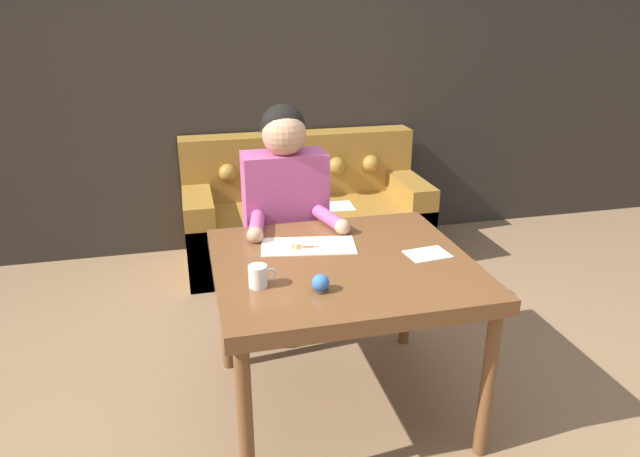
{
  "coord_description": "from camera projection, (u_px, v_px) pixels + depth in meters",
  "views": [
    {
      "loc": [
        -0.56,
        -2.19,
        1.83
      ],
      "look_at": [
        0.01,
        0.15,
        0.87
      ],
      "focal_mm": 32.0,
      "sensor_mm": 36.0,
      "label": 1
    }
  ],
  "objects": [
    {
      "name": "ground_plane",
      "position": [
        325.0,
        406.0,
        2.77
      ],
      "size": [
        16.0,
        16.0,
        0.0
      ],
      "primitive_type": "plane",
      "color": "#846647"
    },
    {
      "name": "wall_back",
      "position": [
        256.0,
        79.0,
        4.22
      ],
      "size": [
        8.0,
        0.06,
        2.6
      ],
      "color": "#2D2823",
      "rests_on": "ground_plane"
    },
    {
      "name": "dining_table",
      "position": [
        343.0,
        277.0,
        2.53
      ],
      "size": [
        1.12,
        1.02,
        0.77
      ],
      "color": "brown",
      "rests_on": "ground_plane"
    },
    {
      "name": "couch",
      "position": [
        305.0,
        216.0,
        4.3
      ],
      "size": [
        1.77,
        0.77,
        0.92
      ],
      "color": "olive",
      "rests_on": "ground_plane"
    },
    {
      "name": "person",
      "position": [
        286.0,
        223.0,
        3.09
      ],
      "size": [
        0.51,
        0.55,
        1.35
      ],
      "color": "#33281E",
      "rests_on": "ground_plane"
    },
    {
      "name": "pattern_paper_main",
      "position": [
        308.0,
        246.0,
        2.65
      ],
      "size": [
        0.47,
        0.29,
        0.0
      ],
      "color": "beige",
      "rests_on": "dining_table"
    },
    {
      "name": "pattern_paper_offcut",
      "position": [
        428.0,
        254.0,
        2.56
      ],
      "size": [
        0.2,
        0.16,
        0.0
      ],
      "color": "beige",
      "rests_on": "dining_table"
    },
    {
      "name": "scissors",
      "position": [
        308.0,
        247.0,
        2.63
      ],
      "size": [
        0.24,
        0.12,
        0.01
      ],
      "color": "silver",
      "rests_on": "dining_table"
    },
    {
      "name": "mug",
      "position": [
        258.0,
        276.0,
        2.26
      ],
      "size": [
        0.11,
        0.08,
        0.09
      ],
      "color": "silver",
      "rests_on": "dining_table"
    },
    {
      "name": "pin_cushion",
      "position": [
        321.0,
        284.0,
        2.23
      ],
      "size": [
        0.07,
        0.07,
        0.07
      ],
      "color": "#4C3828",
      "rests_on": "dining_table"
    }
  ]
}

